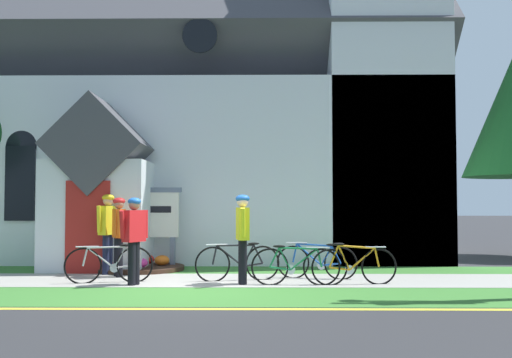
{
  "coord_description": "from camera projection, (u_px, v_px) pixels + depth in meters",
  "views": [
    {
      "loc": [
        1.33,
        -10.51,
        1.55
      ],
      "look_at": [
        1.18,
        3.37,
        2.17
      ],
      "focal_mm": 40.99,
      "sensor_mm": 36.0,
      "label": 1
    }
  ],
  "objects": [
    {
      "name": "flower_bed",
      "position": [
        138.0,
        266.0,
        13.87
      ],
      "size": [
        2.19,
        2.19,
        0.34
      ],
      "color": "#382319",
      "rests_on": "ground"
    },
    {
      "name": "bicycle_silver",
      "position": [
        110.0,
        264.0,
        11.62
      ],
      "size": [
        1.68,
        0.48,
        0.79
      ],
      "color": "black",
      "rests_on": "ground"
    },
    {
      "name": "cyclist_in_blue_jersey",
      "position": [
        119.0,
        230.0,
        12.58
      ],
      "size": [
        0.38,
        0.73,
        1.71
      ],
      "color": "black",
      "rests_on": "ground"
    },
    {
      "name": "bicycle_orange",
      "position": [
        238.0,
        262.0,
        11.92
      ],
      "size": [
        1.72,
        0.48,
        0.8
      ],
      "color": "black",
      "rests_on": "ground"
    },
    {
      "name": "bicycle_yellow",
      "position": [
        354.0,
        266.0,
        11.34
      ],
      "size": [
        1.7,
        0.26,
        0.84
      ],
      "color": "black",
      "rests_on": "ground"
    },
    {
      "name": "ground",
      "position": [
        209.0,
        268.0,
        14.44
      ],
      "size": [
        140.0,
        140.0,
        0.0
      ],
      "primitive_type": "plane",
      "color": "#2B2B2D"
    },
    {
      "name": "cyclist_in_yellow_jersey",
      "position": [
        108.0,
        227.0,
        13.04
      ],
      "size": [
        0.34,
        0.68,
        1.79
      ],
      "color": "#191E38",
      "rests_on": "ground"
    },
    {
      "name": "grass_verge",
      "position": [
        168.0,
        296.0,
        9.88
      ],
      "size": [
        32.0,
        2.09,
        0.01
      ],
      "primitive_type": "cube",
      "color": "#38722D",
      "rests_on": "ground"
    },
    {
      "name": "church_building",
      "position": [
        228.0,
        112.0,
        18.87
      ],
      "size": [
        13.52,
        10.44,
        12.82
      ],
      "color": "silver",
      "rests_on": "ground"
    },
    {
      "name": "cyclist_in_red_jersey",
      "position": [
        243.0,
        231.0,
        11.42
      ],
      "size": [
        0.32,
        0.8,
        1.75
      ],
      "color": "black",
      "rests_on": "ground"
    },
    {
      "name": "sidewalk_slab",
      "position": [
        185.0,
        280.0,
        12.0
      ],
      "size": [
        32.0,
        2.16,
        0.01
      ],
      "primitive_type": "cube",
      "color": "#99968E",
      "rests_on": "ground"
    },
    {
      "name": "curb_paint_stripe",
      "position": [
        155.0,
        309.0,
        8.69
      ],
      "size": [
        28.0,
        0.16,
        0.01
      ],
      "primitive_type": "cube",
      "color": "yellow",
      "rests_on": "ground"
    },
    {
      "name": "cyclist_in_orange_jersey",
      "position": [
        134.0,
        234.0,
        11.29
      ],
      "size": [
        0.45,
        0.62,
        1.69
      ],
      "color": "black",
      "rests_on": "ground"
    },
    {
      "name": "bicycle_red",
      "position": [
        317.0,
        261.0,
        12.27
      ],
      "size": [
        1.67,
        0.43,
        0.78
      ],
      "color": "black",
      "rests_on": "ground"
    },
    {
      "name": "bicycle_white",
      "position": [
        295.0,
        266.0,
        11.31
      ],
      "size": [
        1.73,
        0.08,
        0.79
      ],
      "color": "black",
      "rests_on": "ground"
    },
    {
      "name": "church_lawn",
      "position": [
        195.0,
        270.0,
        13.89
      ],
      "size": [
        24.0,
        1.62,
        0.01
      ],
      "primitive_type": "cube",
      "color": "#38722D",
      "rests_on": "ground"
    },
    {
      "name": "church_sign",
      "position": [
        142.0,
        215.0,
        14.33
      ],
      "size": [
        1.95,
        0.17,
        1.98
      ],
      "color": "slate",
      "rests_on": "ground"
    }
  ]
}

